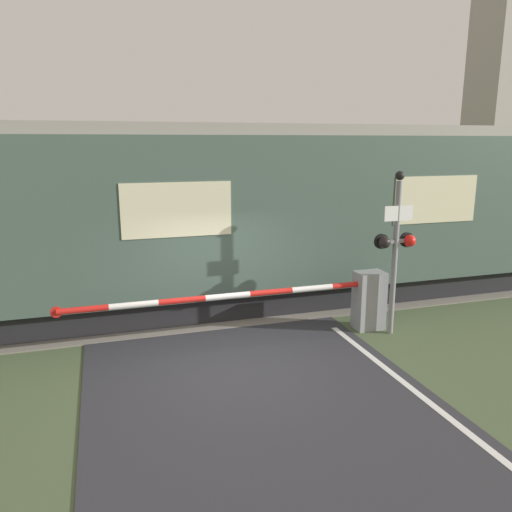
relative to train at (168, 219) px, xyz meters
The scene contains 6 objects.
ground_plane 3.95m from the train, 77.45° to the right, with size 80.00×80.00×0.00m, color #475638.
track_bed 2.26m from the train, ahead, with size 36.00×3.20×0.13m.
train is the anchor object (origin of this frame).
crossing_barrier 4.29m from the train, 36.57° to the right, with size 6.50×0.44×1.23m.
signal_post 4.98m from the train, 34.21° to the right, with size 0.88×0.26×3.31m.
distant_building 35.06m from the train, 36.80° to the left, with size 3.99×3.99×15.85m.
Camera 1 is at (-2.15, -7.98, 3.86)m, focal length 35.00 mm.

